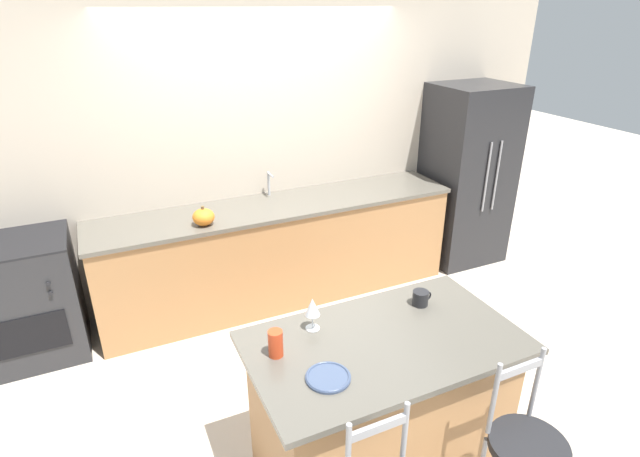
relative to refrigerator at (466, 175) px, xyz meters
The scene contains 12 objects.
ground_plane 2.27m from the refrigerator, behind, with size 18.00×18.00×0.00m, color beige.
wall_back 2.13m from the refrigerator, 169.98° to the left, with size 6.00×0.07×2.70m.
back_counter 2.10m from the refrigerator, behind, with size 3.21×0.69×0.93m.
sink_faucet 2.07m from the refrigerator, behind, with size 0.02×0.13×0.22m.
kitchen_island 3.02m from the refrigerator, 137.64° to the right, with size 1.44×0.83×0.92m.
refrigerator is the anchor object (origin of this frame).
oven_range 4.10m from the refrigerator, behind, with size 0.72×0.64×0.97m.
dinner_plate 3.38m from the refrigerator, 140.45° to the right, with size 0.22×0.22×0.02m.
wine_glass 3.07m from the refrigerator, 144.97° to the right, with size 0.08×0.08×0.19m.
coffee_mug 2.59m from the refrigerator, 135.56° to the right, with size 0.12×0.09×0.09m.
tumbler_cup 3.35m from the refrigerator, 145.69° to the right, with size 0.07×0.07×0.14m.
pumpkin_decoration 2.74m from the refrigerator, behind, with size 0.17×0.17×0.16m.
Camera 1 is at (-1.36, -3.46, 2.53)m, focal length 28.00 mm.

